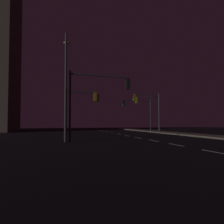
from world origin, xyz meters
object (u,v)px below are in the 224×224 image
(traffic_light_far_center, at_px, (148,104))
(traffic_light_near_left, at_px, (149,106))
(traffic_light_overhead_east, at_px, (80,103))
(traffic_light_near_right, at_px, (138,108))
(traffic_light_mid_right, at_px, (80,104))
(street_lamp_mid_block, at_px, (66,78))
(traffic_light_far_left, at_px, (98,92))

(traffic_light_far_center, bearing_deg, traffic_light_near_left, 62.82)
(traffic_light_overhead_east, bearing_deg, traffic_light_far_center, 38.03)
(traffic_light_near_right, bearing_deg, traffic_light_mid_right, -146.17)
(traffic_light_near_left, distance_m, traffic_light_near_right, 2.87)
(traffic_light_near_right, bearing_deg, traffic_light_far_center, -86.03)
(traffic_light_mid_right, height_order, street_lamp_mid_block, street_lamp_mid_block)
(traffic_light_far_center, bearing_deg, traffic_light_overhead_east, -141.97)
(traffic_light_near_right, distance_m, traffic_light_mid_right, 11.97)
(traffic_light_far_center, bearing_deg, street_lamp_mid_block, -130.82)
(traffic_light_near_right, xyz_separation_m, traffic_light_far_center, (0.26, -3.74, 0.34))
(street_lamp_mid_block, bearing_deg, traffic_light_overhead_east, 74.47)
(traffic_light_far_center, bearing_deg, traffic_light_far_left, -124.94)
(traffic_light_overhead_east, height_order, traffic_light_near_right, traffic_light_near_right)
(traffic_light_near_left, xyz_separation_m, traffic_light_overhead_east, (-11.15, -9.31, -0.54))
(traffic_light_far_left, bearing_deg, street_lamp_mid_block, -172.88)
(traffic_light_far_left, xyz_separation_m, traffic_light_mid_right, (-0.49, 10.98, -0.11))
(traffic_light_near_left, height_order, street_lamp_mid_block, street_lamp_mid_block)
(traffic_light_overhead_east, distance_m, traffic_light_near_right, 15.93)
(traffic_light_near_right, relative_size, traffic_light_mid_right, 0.95)
(traffic_light_near_right, bearing_deg, traffic_light_far_left, -118.19)
(traffic_light_near_left, xyz_separation_m, traffic_light_far_center, (-0.50, -0.98, 0.19))
(traffic_light_near_right, xyz_separation_m, traffic_light_mid_right, (-9.94, -6.66, 0.02))
(traffic_light_mid_right, bearing_deg, traffic_light_far_left, -87.46)
(street_lamp_mid_block, bearing_deg, traffic_light_mid_right, 79.53)
(traffic_light_far_left, relative_size, traffic_light_mid_right, 1.02)
(traffic_light_far_left, xyz_separation_m, street_lamp_mid_block, (-2.57, -0.32, 0.99))
(traffic_light_overhead_east, xyz_separation_m, traffic_light_mid_right, (0.45, 5.40, 0.40))
(traffic_light_near_left, bearing_deg, traffic_light_far_left, -124.47)
(street_lamp_mid_block, bearing_deg, traffic_light_far_center, 49.18)
(traffic_light_near_left, distance_m, street_lamp_mid_block, 19.89)
(traffic_light_near_right, bearing_deg, traffic_light_overhead_east, -130.73)
(traffic_light_mid_right, bearing_deg, street_lamp_mid_block, -100.47)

